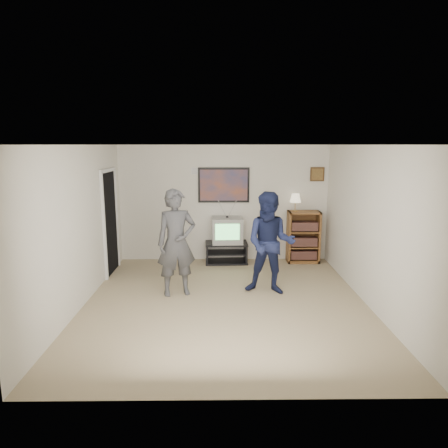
{
  "coord_description": "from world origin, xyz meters",
  "views": [
    {
      "loc": [
        -0.09,
        -6.06,
        2.5
      ],
      "look_at": [
        -0.02,
        0.72,
        1.15
      ],
      "focal_mm": 32.0,
      "sensor_mm": 36.0,
      "label": 1
    }
  ],
  "objects_px": {
    "bookshelf": "(303,237)",
    "person_tall": "(177,243)",
    "crt_television": "(227,230)",
    "media_stand": "(226,252)",
    "person_short": "(270,243)"
  },
  "relations": [
    {
      "from": "media_stand",
      "to": "person_tall",
      "type": "xyz_separation_m",
      "value": [
        -0.86,
        -1.83,
        0.67
      ]
    },
    {
      "from": "bookshelf",
      "to": "person_tall",
      "type": "relative_size",
      "value": 0.62
    },
    {
      "from": "person_tall",
      "to": "person_short",
      "type": "distance_m",
      "value": 1.57
    },
    {
      "from": "crt_television",
      "to": "bookshelf",
      "type": "bearing_deg",
      "value": -0.76
    },
    {
      "from": "bookshelf",
      "to": "person_tall",
      "type": "height_order",
      "value": "person_tall"
    },
    {
      "from": "crt_television",
      "to": "bookshelf",
      "type": "relative_size",
      "value": 0.58
    },
    {
      "from": "crt_television",
      "to": "person_tall",
      "type": "bearing_deg",
      "value": -118.18
    },
    {
      "from": "media_stand",
      "to": "crt_television",
      "type": "height_order",
      "value": "crt_television"
    },
    {
      "from": "media_stand",
      "to": "bookshelf",
      "type": "bearing_deg",
      "value": -0.53
    },
    {
      "from": "media_stand",
      "to": "person_short",
      "type": "bearing_deg",
      "value": -70.72
    },
    {
      "from": "bookshelf",
      "to": "person_tall",
      "type": "bearing_deg",
      "value": -143.25
    },
    {
      "from": "crt_television",
      "to": "person_tall",
      "type": "xyz_separation_m",
      "value": [
        -0.88,
        -1.83,
        0.18
      ]
    },
    {
      "from": "media_stand",
      "to": "person_tall",
      "type": "distance_m",
      "value": 2.13
    },
    {
      "from": "media_stand",
      "to": "crt_television",
      "type": "relative_size",
      "value": 1.43
    },
    {
      "from": "person_short",
      "to": "crt_television",
      "type": "bearing_deg",
      "value": 123.74
    }
  ]
}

